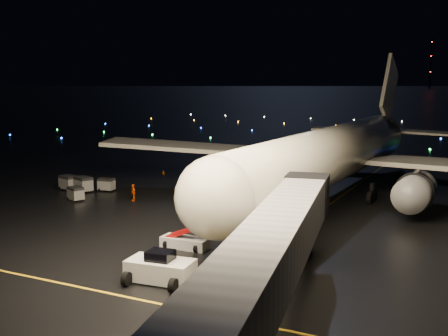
{
  "coord_description": "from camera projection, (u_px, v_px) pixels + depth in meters",
  "views": [
    {
      "loc": [
        28.7,
        -37.97,
        13.96
      ],
      "look_at": [
        3.82,
        12.0,
        5.0
      ],
      "focal_mm": 45.0,
      "sensor_mm": 36.0,
      "label": 1
    }
  ],
  "objects": [
    {
      "name": "baggage_cart_0",
      "position": [
        106.0,
        185.0,
        70.07
      ],
      "size": [
        2.03,
        1.55,
        1.59
      ],
      "primitive_type": "cube",
      "rotation": [
        0.0,
        0.0,
        0.13
      ],
      "color": "gray",
      "rests_on": "ground"
    },
    {
      "name": "crew_c",
      "position": [
        133.0,
        193.0,
        64.49
      ],
      "size": [
        1.16,
        1.05,
        1.9
      ],
      "primitive_type": "imported",
      "rotation": [
        0.0,
        0.0,
        -0.66
      ],
      "color": "#FF5805",
      "rests_on": "ground"
    },
    {
      "name": "radio_mast",
      "position": [
        431.0,
        64.0,
        723.82
      ],
      "size": [
        1.8,
        1.8,
        64.0
      ],
      "primitive_type": "cylinder",
      "color": "black",
      "rests_on": "ground"
    },
    {
      "name": "baggage_cart_3",
      "position": [
        84.0,
        184.0,
        69.49
      ],
      "size": [
        2.6,
        2.22,
        1.87
      ],
      "primitive_type": "cube",
      "rotation": [
        0.0,
        0.0,
        -0.36
      ],
      "color": "gray",
      "rests_on": "ground"
    },
    {
      "name": "safety_cone_2",
      "position": [
        249.0,
        195.0,
        66.42
      ],
      "size": [
        0.5,
        0.5,
        0.48
      ],
      "primitive_type": "cone",
      "rotation": [
        0.0,
        0.0,
        -0.2
      ],
      "color": "#FC5300",
      "rests_on": "ground"
    },
    {
      "name": "baggage_cart_2",
      "position": [
        69.0,
        183.0,
        70.66
      ],
      "size": [
        2.45,
        1.97,
        1.84
      ],
      "primitive_type": "cube",
      "rotation": [
        0.0,
        0.0,
        -0.23
      ],
      "color": "gray",
      "rests_on": "ground"
    },
    {
      "name": "ground",
      "position": [
        447.0,
        103.0,
        313.57
      ],
      "size": [
        2000.0,
        2000.0,
        0.0
      ],
      "primitive_type": "plane",
      "color": "black",
      "rests_on": "ground"
    },
    {
      "name": "safety_cone_0",
      "position": [
        238.0,
        208.0,
        60.16
      ],
      "size": [
        0.53,
        0.53,
        0.46
      ],
      "primitive_type": "cone",
      "rotation": [
        0.0,
        0.0,
        -0.4
      ],
      "color": "#FC5300",
      "rests_on": "ground"
    },
    {
      "name": "taxiway_lights",
      "position": [
        376.0,
        133.0,
        142.07
      ],
      "size": [
        164.0,
        92.0,
        0.36
      ],
      "primitive_type": null,
      "color": "black",
      "rests_on": "ground"
    },
    {
      "name": "airliner",
      "position": [
        341.0,
        122.0,
        65.75
      ],
      "size": [
        64.59,
        61.58,
        17.69
      ],
      "primitive_type": null,
      "rotation": [
        0.0,
        0.0,
        -0.04
      ],
      "color": "silver",
      "rests_on": "ground"
    },
    {
      "name": "safety_cone_3",
      "position": [
        163.0,
        172.0,
        82.74
      ],
      "size": [
        0.54,
        0.54,
        0.55
      ],
      "primitive_type": "cone",
      "rotation": [
        0.0,
        0.0,
        -0.12
      ],
      "color": "#FC5300",
      "rests_on": "ground"
    },
    {
      "name": "lane_centre",
      "position": [
        310.0,
        218.0,
        56.38
      ],
      "size": [
        0.25,
        80.0,
        0.02
      ],
      "primitive_type": "cube",
      "color": "gold",
      "rests_on": "ground"
    },
    {
      "name": "pushback_tug",
      "position": [
        160.0,
        266.0,
        38.83
      ],
      "size": [
        4.82,
        2.87,
        2.19
      ],
      "primitive_type": "cube",
      "rotation": [
        0.0,
        0.0,
        0.1
      ],
      "color": "silver",
      "rests_on": "ground"
    },
    {
      "name": "safety_cone_1",
      "position": [
        265.0,
        193.0,
        67.49
      ],
      "size": [
        0.52,
        0.52,
        0.48
      ],
      "primitive_type": "cone",
      "rotation": [
        0.0,
        0.0,
        -0.29
      ],
      "color": "#FC5300",
      "rests_on": "ground"
    },
    {
      "name": "belt_loader",
      "position": [
        185.0,
        231.0,
        46.42
      ],
      "size": [
        5.94,
        1.71,
        2.87
      ],
      "primitive_type": null,
      "rotation": [
        0.0,
        0.0,
        0.02
      ],
      "color": "silver",
      "rests_on": "ground"
    },
    {
      "name": "baggage_cart_1",
      "position": [
        76.0,
        194.0,
        64.57
      ],
      "size": [
        2.2,
        1.9,
        1.57
      ],
      "primitive_type": "cube",
      "rotation": [
        0.0,
        0.0,
        -0.39
      ],
      "color": "gray",
      "rests_on": "ground"
    }
  ]
}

